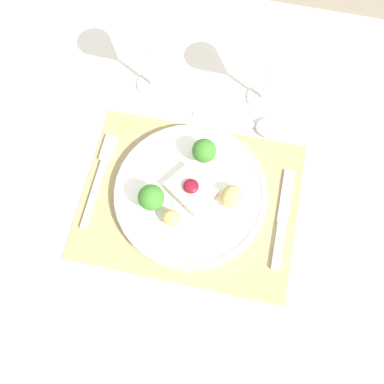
{
  "coord_description": "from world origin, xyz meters",
  "views": [
    {
      "loc": [
        0.07,
        -0.29,
        1.55
      ],
      "look_at": [
        0.0,
        0.01,
        0.77
      ],
      "focal_mm": 42.0,
      "sensor_mm": 36.0,
      "label": 1
    }
  ],
  "objects": [
    {
      "name": "knife",
      "position": [
        0.18,
        -0.01,
        0.75
      ],
      "size": [
        0.02,
        0.2,
        0.01
      ],
      "rotation": [
        0.0,
        0.0,
        -0.04
      ],
      "color": "#B2B2B7",
      "rests_on": "placemat"
    },
    {
      "name": "ground_plane",
      "position": [
        0.0,
        0.0,
        0.0
      ],
      "size": [
        8.0,
        8.0,
        0.0
      ],
      "primitive_type": "plane",
      "color": "gray"
    },
    {
      "name": "dinner_plate",
      "position": [
        0.0,
        0.01,
        0.76
      ],
      "size": [
        0.29,
        0.29,
        0.08
      ],
      "color": "white",
      "rests_on": "placemat"
    },
    {
      "name": "wine_glass_far",
      "position": [
        -0.13,
        0.24,
        0.87
      ],
      "size": [
        0.08,
        0.08,
        0.17
      ],
      "color": "white",
      "rests_on": "dining_table"
    },
    {
      "name": "fork",
      "position": [
        -0.18,
        0.02,
        0.75
      ],
      "size": [
        0.02,
        0.2,
        0.01
      ],
      "rotation": [
        0.0,
        0.0,
        -0.04
      ],
      "color": "#B2B2B7",
      "rests_on": "placemat"
    },
    {
      "name": "placemat",
      "position": [
        0.0,
        0.0,
        0.74
      ],
      "size": [
        0.41,
        0.32,
        0.0
      ],
      "primitive_type": "cube",
      "color": "#9E895B",
      "rests_on": "dining_table"
    },
    {
      "name": "dining_table",
      "position": [
        0.0,
        0.0,
        0.65
      ],
      "size": [
        1.33,
        1.04,
        0.74
      ],
      "color": "white",
      "rests_on": "ground_plane"
    },
    {
      "name": "spoon",
      "position": [
        0.11,
        0.18,
        0.75
      ],
      "size": [
        0.18,
        0.05,
        0.02
      ],
      "rotation": [
        0.0,
        0.0,
        -0.0
      ],
      "color": "#B2B2B7",
      "rests_on": "dining_table"
    },
    {
      "name": "wine_glass_near",
      "position": [
        0.1,
        0.25,
        0.86
      ],
      "size": [
        0.08,
        0.08,
        0.16
      ],
      "color": "white",
      "rests_on": "dining_table"
    }
  ]
}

